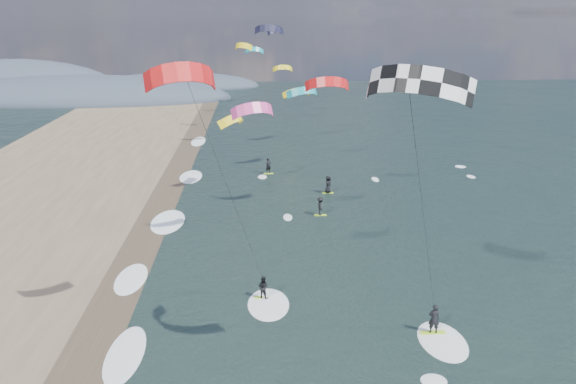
{
  "coord_description": "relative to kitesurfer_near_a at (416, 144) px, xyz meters",
  "views": [
    {
      "loc": [
        -2.83,
        -20.22,
        17.32
      ],
      "look_at": [
        -1.0,
        12.0,
        7.0
      ],
      "focal_mm": 35.0,
      "sensor_mm": 36.0,
      "label": 1
    }
  ],
  "objects": [
    {
      "name": "shoreline_surf",
      "position": [
        -14.55,
        12.62,
        -12.14
      ],
      "size": [
        2.4,
        79.4,
        0.11
      ],
      "color": "white",
      "rests_on": "ground"
    },
    {
      "name": "kitesurfer_near_a",
      "position": [
        0.0,
        0.0,
        0.0
      ],
      "size": [
        7.92,
        9.28,
        15.89
      ],
      "color": "#AEE428",
      "rests_on": "ground"
    },
    {
      "name": "far_kitesurfers",
      "position": [
        -1.37,
        29.85,
        -11.25
      ],
      "size": [
        6.91,
        14.84,
        1.83
      ],
      "color": "#AEE428",
      "rests_on": "ground"
    },
    {
      "name": "coastal_hills",
      "position": [
        -48.59,
        105.73,
        -12.14
      ],
      "size": [
        80.0,
        41.0,
        15.0
      ],
      "color": "#3D4756",
      "rests_on": "ground"
    },
    {
      "name": "bg_kite_field",
      "position": [
        -3.66,
        50.32,
        -1.36
      ],
      "size": [
        11.72,
        71.74,
        9.55
      ],
      "color": "yellow",
      "rests_on": "ground"
    },
    {
      "name": "kitesurfer_near_b",
      "position": [
        -8.58,
        5.48,
        -2.28
      ],
      "size": [
        6.86,
        8.51,
        15.69
      ],
      "color": "#AEE428",
      "rests_on": "ground"
    },
    {
      "name": "wet_sand_strip",
      "position": [
        -15.75,
        7.87,
        -12.13
      ],
      "size": [
        3.0,
        240.0,
        0.0
      ],
      "primitive_type": "cube",
      "color": "#382D23",
      "rests_on": "ground"
    }
  ]
}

